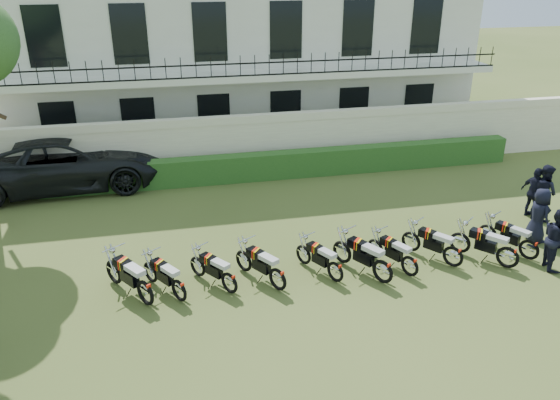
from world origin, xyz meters
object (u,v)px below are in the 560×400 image
(motorcycle_6, at_px, (410,262))
(motorcycle_9, at_px, (530,245))
(motorcycle_1, at_px, (179,286))
(motorcycle_4, at_px, (335,267))
(officer_1, at_px, (557,239))
(officer_3, at_px, (539,215))
(motorcycle_3, at_px, (278,274))
(motorcycle_7, at_px, (454,252))
(motorcycle_8, at_px, (508,252))
(officer_4, at_px, (543,192))
(officer_5, at_px, (535,193))
(suv, at_px, (67,162))
(motorcycle_0, at_px, (145,287))
(motorcycle_5, at_px, (383,266))
(motorcycle_2, at_px, (229,278))

(motorcycle_6, bearing_deg, motorcycle_9, -24.75)
(motorcycle_1, xyz_separation_m, motorcycle_4, (3.98, 0.03, -0.01))
(officer_1, distance_m, officer_3, 1.53)
(motorcycle_1, bearing_deg, motorcycle_3, -34.64)
(motorcycle_1, xyz_separation_m, motorcycle_6, (5.97, -0.13, -0.00))
(motorcycle_6, relative_size, motorcycle_7, 1.03)
(motorcycle_4, height_order, officer_3, officer_3)
(motorcycle_4, xyz_separation_m, motorcycle_8, (4.74, -0.33, 0.05))
(officer_4, relative_size, officer_5, 1.09)
(motorcycle_4, bearing_deg, suv, 103.49)
(motorcycle_0, distance_m, motorcycle_9, 10.36)
(officer_5, bearing_deg, motorcycle_7, 103.60)
(suv, bearing_deg, motorcycle_4, -141.43)
(motorcycle_7, xyz_separation_m, officer_5, (4.06, 2.35, 0.37))
(motorcycle_6, height_order, motorcycle_8, motorcycle_8)
(motorcycle_4, relative_size, motorcycle_9, 0.95)
(motorcycle_7, xyz_separation_m, officer_4, (4.26, 2.22, 0.44))
(motorcycle_5, height_order, motorcycle_7, motorcycle_5)
(motorcycle_1, xyz_separation_m, officer_5, (11.38, 2.42, 0.39))
(motorcycle_3, xyz_separation_m, suv, (-6.02, 8.38, 0.49))
(motorcycle_1, relative_size, officer_5, 0.92)
(officer_4, bearing_deg, suv, 62.28)
(motorcycle_1, distance_m, officer_3, 10.50)
(motorcycle_8, height_order, officer_5, officer_5)
(motorcycle_5, bearing_deg, motorcycle_9, -26.69)
(motorcycle_2, xyz_separation_m, motorcycle_6, (4.73, -0.21, 0.00))
(officer_4, bearing_deg, motorcycle_8, 126.23)
(motorcycle_0, xyz_separation_m, suv, (-2.78, 8.34, 0.45))
(motorcycle_5, xyz_separation_m, motorcycle_8, (3.57, -0.01, -0.02))
(motorcycle_5, height_order, motorcycle_9, motorcycle_5)
(motorcycle_7, bearing_deg, officer_3, -19.91)
(motorcycle_0, distance_m, motorcycle_4, 4.77)
(officer_1, bearing_deg, motorcycle_9, 53.16)
(motorcycle_4, xyz_separation_m, motorcycle_9, (5.59, -0.05, 0.02))
(motorcycle_1, height_order, motorcycle_6, motorcycle_1)
(motorcycle_4, distance_m, motorcycle_6, 2.00)
(motorcycle_9, xyz_separation_m, officer_1, (0.38, -0.48, 0.40))
(motorcycle_9, distance_m, officer_3, 1.36)
(motorcycle_4, distance_m, officer_1, 6.01)
(motorcycle_8, height_order, officer_4, officer_4)
(officer_3, bearing_deg, motorcycle_1, 93.22)
(officer_3, xyz_separation_m, officer_5, (0.92, 1.49, 0.00))
(suv, relative_size, officer_3, 4.15)
(motorcycle_0, bearing_deg, officer_3, -29.93)
(motorcycle_6, bearing_deg, motorcycle_4, 149.28)
(officer_4, bearing_deg, motorcycle_0, 94.51)
(motorcycle_3, relative_size, suv, 0.24)
(motorcycle_0, bearing_deg, officer_1, -37.39)
(motorcycle_9, bearing_deg, motorcycle_2, 150.25)
(motorcycle_8, distance_m, officer_3, 2.16)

